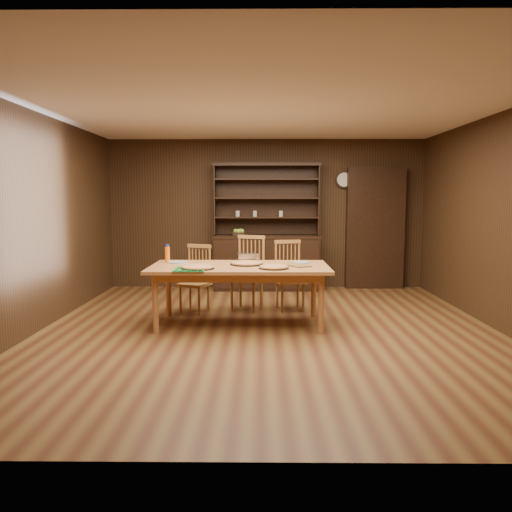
{
  "coord_description": "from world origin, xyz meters",
  "views": [
    {
      "loc": [
        -0.1,
        -5.83,
        1.58
      ],
      "look_at": [
        -0.16,
        0.4,
        0.86
      ],
      "focal_mm": 35.0,
      "sensor_mm": 36.0,
      "label": 1
    }
  ],
  "objects_px": {
    "chair_center": "(249,270)",
    "chair_right": "(289,273)",
    "china_hutch": "(266,255)",
    "dining_table": "(240,271)",
    "juice_bottle": "(167,254)",
    "chair_left": "(197,276)"
  },
  "relations": [
    {
      "from": "chair_center",
      "to": "dining_table",
      "type": "bearing_deg",
      "value": -74.82
    },
    {
      "from": "chair_left",
      "to": "chair_center",
      "type": "relative_size",
      "value": 0.89
    },
    {
      "from": "dining_table",
      "to": "juice_bottle",
      "type": "relative_size",
      "value": 9.4
    },
    {
      "from": "chair_right",
      "to": "china_hutch",
      "type": "bearing_deg",
      "value": 89.54
    },
    {
      "from": "dining_table",
      "to": "chair_right",
      "type": "relative_size",
      "value": 2.23
    },
    {
      "from": "chair_center",
      "to": "juice_bottle",
      "type": "distance_m",
      "value": 1.25
    },
    {
      "from": "china_hutch",
      "to": "chair_center",
      "type": "height_order",
      "value": "china_hutch"
    },
    {
      "from": "chair_right",
      "to": "chair_left",
      "type": "bearing_deg",
      "value": 175.04
    },
    {
      "from": "chair_center",
      "to": "chair_left",
      "type": "bearing_deg",
      "value": -147.94
    },
    {
      "from": "china_hutch",
      "to": "juice_bottle",
      "type": "height_order",
      "value": "china_hutch"
    },
    {
      "from": "dining_table",
      "to": "chair_right",
      "type": "height_order",
      "value": "chair_right"
    },
    {
      "from": "chair_center",
      "to": "chair_right",
      "type": "relative_size",
      "value": 1.07
    },
    {
      "from": "china_hutch",
      "to": "juice_bottle",
      "type": "xyz_separation_m",
      "value": [
        -1.31,
        -2.16,
        0.26
      ]
    },
    {
      "from": "juice_bottle",
      "to": "chair_right",
      "type": "bearing_deg",
      "value": 20.79
    },
    {
      "from": "chair_left",
      "to": "chair_center",
      "type": "height_order",
      "value": "chair_center"
    },
    {
      "from": "china_hutch",
      "to": "dining_table",
      "type": "height_order",
      "value": "china_hutch"
    },
    {
      "from": "china_hutch",
      "to": "chair_left",
      "type": "distance_m",
      "value": 1.97
    },
    {
      "from": "chair_left",
      "to": "chair_right",
      "type": "relative_size",
      "value": 0.95
    },
    {
      "from": "china_hutch",
      "to": "dining_table",
      "type": "distance_m",
      "value": 2.5
    },
    {
      "from": "chair_right",
      "to": "juice_bottle",
      "type": "bearing_deg",
      "value": -170.88
    },
    {
      "from": "chair_right",
      "to": "chair_center",
      "type": "bearing_deg",
      "value": 169.48
    },
    {
      "from": "china_hutch",
      "to": "chair_center",
      "type": "distance_m",
      "value": 1.58
    }
  ]
}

